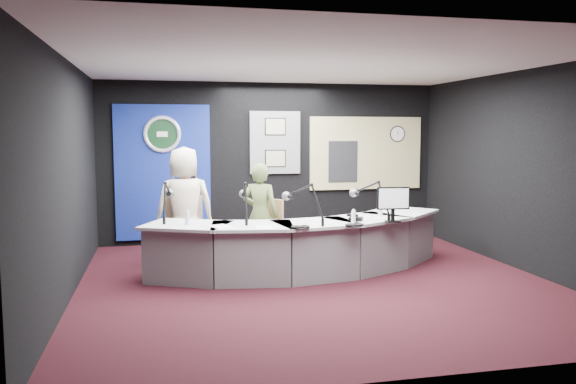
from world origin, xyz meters
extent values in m
plane|color=black|center=(0.00, 0.00, 0.00)|extent=(6.00, 6.00, 0.00)
cube|color=silver|center=(0.00, 0.00, 2.80)|extent=(6.00, 6.00, 0.02)
cube|color=black|center=(0.00, 3.00, 1.40)|extent=(6.00, 0.02, 2.80)
cube|color=black|center=(0.00, -3.00, 1.40)|extent=(6.00, 0.02, 2.80)
cube|color=black|center=(-3.00, 0.00, 1.40)|extent=(0.02, 6.00, 2.80)
cube|color=black|center=(3.00, 0.00, 1.40)|extent=(0.02, 6.00, 2.80)
cube|color=navy|center=(-1.90, 2.97, 1.25)|extent=(1.60, 0.05, 2.30)
torus|color=silver|center=(-1.90, 2.93, 1.90)|extent=(0.63, 0.07, 0.63)
cylinder|color=black|center=(-1.90, 2.94, 1.90)|extent=(0.48, 0.01, 0.48)
cube|color=slate|center=(0.05, 2.97, 1.75)|extent=(0.90, 0.04, 1.10)
cube|color=gray|center=(0.05, 2.94, 2.03)|extent=(0.34, 0.02, 0.27)
cube|color=gray|center=(0.05, 2.94, 1.47)|extent=(0.34, 0.02, 0.27)
cube|color=tan|center=(1.75, 2.97, 1.55)|extent=(2.12, 0.06, 1.32)
cube|color=beige|center=(1.75, 2.96, 1.55)|extent=(2.00, 0.02, 1.20)
cube|color=black|center=(1.30, 2.94, 1.40)|extent=(0.55, 0.02, 0.75)
cylinder|color=white|center=(2.35, 2.94, 1.90)|extent=(0.28, 0.01, 0.28)
cube|color=slate|center=(-1.59, 1.71, 0.62)|extent=(0.51, 0.18, 0.70)
imported|color=beige|center=(-1.61, 1.47, 0.86)|extent=(0.89, 0.62, 1.73)
imported|color=#536535|center=(-0.55, 1.09, 0.75)|extent=(0.65, 0.59, 1.50)
cube|color=black|center=(1.05, 0.02, 1.07)|extent=(0.45, 0.07, 0.31)
cube|color=black|center=(0.62, 0.25, 0.78)|extent=(0.23, 0.21, 0.04)
torus|color=black|center=(0.43, -0.20, 0.77)|extent=(0.19, 0.19, 0.03)
torus|color=black|center=(-0.26, -0.20, 0.77)|extent=(0.21, 0.21, 0.03)
cube|color=white|center=(-1.21, 0.14, 0.75)|extent=(0.34, 0.39, 0.00)
cube|color=white|center=(-0.70, -0.05, 0.75)|extent=(0.23, 0.30, 0.00)
camera|label=1|loc=(-1.95, -7.07, 1.95)|focal=36.00mm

